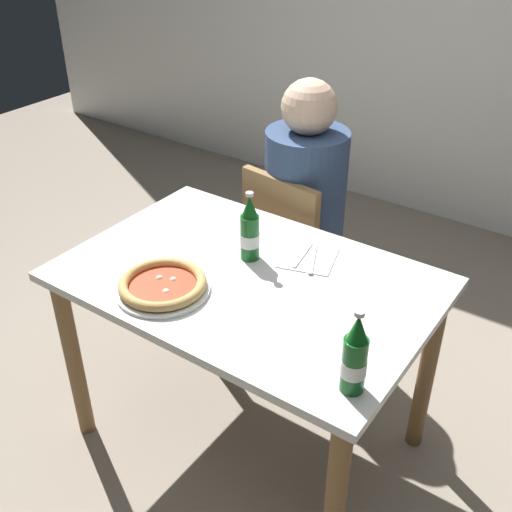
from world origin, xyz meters
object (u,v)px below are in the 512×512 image
Objects in this scene: dining_table_main at (247,304)px; pizza_margherita_near at (163,285)px; chair_behind_table at (295,248)px; beer_bottle_left at (250,231)px; diner_seated at (304,224)px; napkin_with_cutlery at (308,258)px; beer_bottle_center at (355,358)px.

pizza_margherita_near reaches higher than dining_table_main.
chair_behind_table is 3.44× the size of beer_bottle_left.
diner_seated is 5.41× the size of napkin_with_cutlery.
chair_behind_table is at bearing -100.73° from diner_seated.
chair_behind_table is 2.85× the size of pizza_margherita_near.
beer_bottle_center is (0.70, -0.88, 0.37)m from chair_behind_table.
napkin_with_cutlery is at bearing 131.04° from beer_bottle_center.
chair_behind_table is 0.70× the size of diner_seated.
pizza_margherita_near is (-0.17, -0.22, 0.14)m from dining_table_main.
dining_table_main is 4.02× the size of pizza_margherita_near.
napkin_with_cutlery is at bearing 62.00° from dining_table_main.
beer_bottle_left reaches higher than napkin_with_cutlery.
diner_seated is at bearing 104.94° from dining_table_main.
beer_bottle_left is 1.00× the size of beer_bottle_center.
beer_bottle_left reaches higher than pizza_margherita_near.
diner_seated is 0.64m from beer_bottle_left.
beer_bottle_left is (0.13, -0.52, 0.37)m from chair_behind_table.
dining_table_main is 0.99× the size of diner_seated.
chair_behind_table is 0.57m from napkin_with_cutlery.
pizza_margherita_near is at bearing 176.27° from beer_bottle_center.
beer_bottle_center reaches higher than dining_table_main.
beer_bottle_left is at bearing 147.87° from beer_bottle_center.
diner_seated is 0.90m from pizza_margherita_near.
diner_seated is (0.01, 0.05, 0.10)m from chair_behind_table.
diner_seated is at bearing -93.03° from chair_behind_table.
chair_behind_table is at bearing 128.74° from beer_bottle_center.
pizza_margherita_near reaches higher than napkin_with_cutlery.
chair_behind_table is 1.18m from beer_bottle_center.
diner_seated reaches higher than pizza_margherita_near.
diner_seated is at bearing 126.84° from beer_bottle_center.
dining_table_main is at bearing 152.83° from beer_bottle_center.
beer_bottle_center is at bearing -3.73° from pizza_margherita_near.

